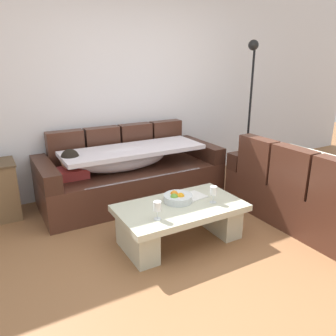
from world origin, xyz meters
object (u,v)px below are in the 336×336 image
object	(u,v)px
wine_glass_near_left	(157,207)
open_magazine	(191,197)
floor_lamp	(250,102)
coffee_table	(180,219)
couch_near_window	(313,193)
wine_glass_near_right	(213,191)
couch_along_wall	(129,174)
fruit_bowl	(178,198)

from	to	relation	value
wine_glass_near_left	open_magazine	world-z (taller)	wine_glass_near_left
open_magazine	floor_lamp	distance (m)	2.13
wine_glass_near_left	coffee_table	bearing A→B (deg)	24.77
couch_near_window	coffee_table	xyz separation A→B (m)	(-1.45, 0.36, -0.10)
coffee_table	wine_glass_near_right	distance (m)	0.41
wine_glass_near_right	open_magazine	bearing A→B (deg)	118.67
wine_glass_near_left	wine_glass_near_right	world-z (taller)	same
wine_glass_near_right	couch_near_window	bearing A→B (deg)	-12.57
couch_along_wall	fruit_bowl	bearing A→B (deg)	-88.20
open_magazine	wine_glass_near_left	bearing A→B (deg)	-163.15
wine_glass_near_left	open_magazine	bearing A→B (deg)	26.22
couch_along_wall	couch_near_window	size ratio (longest dim) A/B	1.21
couch_along_wall	wine_glass_near_left	size ratio (longest dim) A/B	13.38
couch_near_window	wine_glass_near_right	distance (m)	1.18
couch_along_wall	floor_lamp	bearing A→B (deg)	-1.02
couch_along_wall	coffee_table	world-z (taller)	couch_along_wall
couch_near_window	fruit_bowl	size ratio (longest dim) A/B	6.54
couch_near_window	fruit_bowl	bearing A→B (deg)	72.90
coffee_table	floor_lamp	xyz separation A→B (m)	(1.89, 1.17, 0.88)
wine_glass_near_left	fruit_bowl	bearing A→B (deg)	34.09
fruit_bowl	open_magazine	bearing A→B (deg)	7.36
fruit_bowl	couch_along_wall	bearing A→B (deg)	91.80
wine_glass_near_left	floor_lamp	bearing A→B (deg)	30.81
coffee_table	open_magazine	distance (m)	0.27
open_magazine	wine_glass_near_right	bearing A→B (deg)	-70.70
wine_glass_near_left	wine_glass_near_right	distance (m)	0.63
coffee_table	fruit_bowl	size ratio (longest dim) A/B	4.29
fruit_bowl	open_magazine	world-z (taller)	fruit_bowl
couch_along_wall	open_magazine	bearing A→B (deg)	-79.17
wine_glass_near_right	floor_lamp	size ratio (longest dim) A/B	0.09
coffee_table	floor_lamp	world-z (taller)	floor_lamp
couch_near_window	wine_glass_near_left	bearing A→B (deg)	83.33
coffee_table	wine_glass_near_left	size ratio (longest dim) A/B	7.23
couch_along_wall	open_magazine	world-z (taller)	couch_along_wall
couch_along_wall	wine_glass_near_right	xyz separation A→B (m)	(0.32, -1.30, 0.16)
coffee_table	wine_glass_near_left	xyz separation A→B (m)	(-0.32, -0.15, 0.26)
coffee_table	wine_glass_near_right	world-z (taller)	wine_glass_near_right
open_magazine	couch_near_window	bearing A→B (deg)	-29.59
couch_near_window	floor_lamp	size ratio (longest dim) A/B	0.94
wine_glass_near_left	wine_glass_near_right	size ratio (longest dim) A/B	1.00
couch_along_wall	wine_glass_near_right	bearing A→B (deg)	-76.08
couch_along_wall	open_magazine	distance (m)	1.12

